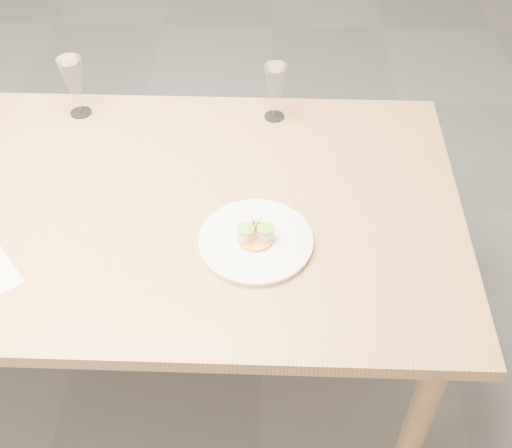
{
  "coord_description": "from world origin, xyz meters",
  "views": [
    {
      "loc": [
        0.69,
        -1.25,
        1.96
      ],
      "look_at": [
        0.65,
        -0.12,
        0.8
      ],
      "focal_mm": 45.0,
      "sensor_mm": 36.0,
      "label": 1
    }
  ],
  "objects_px": {
    "dinner_plate": "(256,240)",
    "wine_glass_1": "(72,76)",
    "dining_table": "(28,216)",
    "wine_glass_2": "(275,82)"
  },
  "relations": [
    {
      "from": "dining_table",
      "to": "dinner_plate",
      "type": "xyz_separation_m",
      "value": [
        0.65,
        -0.14,
        0.08
      ]
    },
    {
      "from": "dinner_plate",
      "to": "wine_glass_2",
      "type": "relative_size",
      "value": 1.62
    },
    {
      "from": "dining_table",
      "to": "wine_glass_2",
      "type": "distance_m",
      "value": 0.82
    },
    {
      "from": "dinner_plate",
      "to": "wine_glass_1",
      "type": "relative_size",
      "value": 1.53
    },
    {
      "from": "dining_table",
      "to": "dinner_plate",
      "type": "relative_size",
      "value": 8.18
    },
    {
      "from": "dinner_plate",
      "to": "dining_table",
      "type": "bearing_deg",
      "value": 167.6
    },
    {
      "from": "dinner_plate",
      "to": "wine_glass_2",
      "type": "xyz_separation_m",
      "value": [
        0.04,
        0.54,
        0.12
      ]
    },
    {
      "from": "dining_table",
      "to": "wine_glass_1",
      "type": "height_order",
      "value": "wine_glass_1"
    },
    {
      "from": "dinner_plate",
      "to": "wine_glass_1",
      "type": "distance_m",
      "value": 0.8
    },
    {
      "from": "dinner_plate",
      "to": "wine_glass_2",
      "type": "distance_m",
      "value": 0.55
    }
  ]
}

